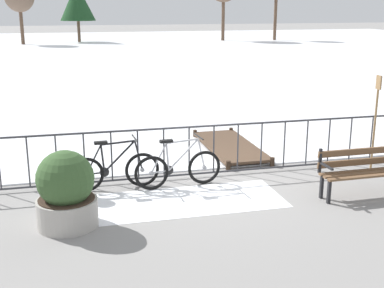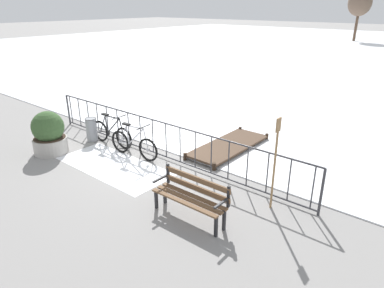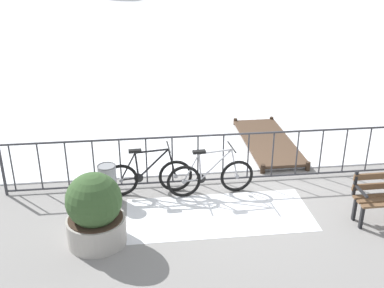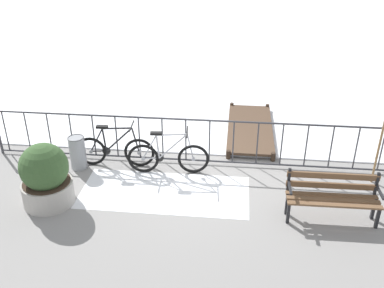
% 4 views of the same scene
% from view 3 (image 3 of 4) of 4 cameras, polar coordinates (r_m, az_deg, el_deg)
% --- Properties ---
extents(ground_plane, '(160.00, 160.00, 0.00)m').
position_cam_3_polar(ground_plane, '(9.45, 5.33, -4.67)').
color(ground_plane, gray).
extents(frozen_pond, '(80.00, 56.00, 0.03)m').
position_cam_3_polar(frozen_pond, '(36.84, -4.15, 16.55)').
color(frozen_pond, white).
rests_on(frozen_pond, ground).
extents(snow_patch, '(3.30, 1.45, 0.01)m').
position_cam_3_polar(snow_patch, '(8.34, 3.41, -8.74)').
color(snow_patch, white).
rests_on(snow_patch, ground).
extents(railing_fence, '(9.06, 0.06, 1.07)m').
position_cam_3_polar(railing_fence, '(9.20, 5.45, -1.59)').
color(railing_fence, '#38383D').
rests_on(railing_fence, ground).
extents(bicycle_near_railing, '(1.71, 0.52, 0.97)m').
position_cam_3_polar(bicycle_near_railing, '(8.86, -5.47, -4.02)').
color(bicycle_near_railing, black).
rests_on(bicycle_near_railing, ground).
extents(bicycle_second, '(1.71, 0.52, 0.97)m').
position_cam_3_polar(bicycle_second, '(8.80, 2.32, -4.12)').
color(bicycle_second, black).
rests_on(bicycle_second, ground).
extents(planter_with_shrub, '(0.95, 0.95, 1.22)m').
position_cam_3_polar(planter_with_shrub, '(7.49, -12.00, -8.19)').
color(planter_with_shrub, '#ADA8A0').
rests_on(planter_with_shrub, ground).
extents(trash_bin, '(0.35, 0.35, 0.73)m').
position_cam_3_polar(trash_bin, '(8.72, -10.45, -4.78)').
color(trash_bin, gray).
rests_on(trash_bin, ground).
extents(wooden_dock, '(1.10, 2.91, 0.20)m').
position_cam_3_polar(wooden_dock, '(11.16, 9.40, 0.36)').
color(wooden_dock, '#4C3828').
rests_on(wooden_dock, ground).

